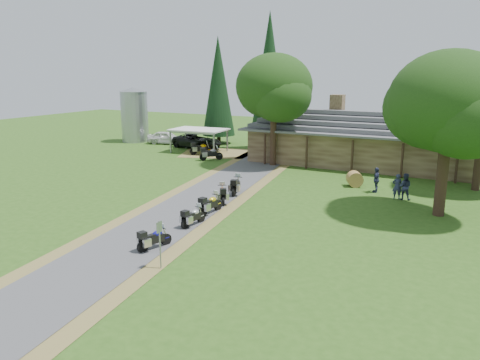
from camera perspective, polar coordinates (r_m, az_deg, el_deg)
The scene contains 23 objects.
ground at distance 25.79m, azimuth -10.93°, elevation -6.12°, with size 120.00×120.00×0.00m, color #2C5117.
driveway at distance 29.13m, azimuth -6.87°, elevation -3.71°, with size 46.00×46.00×0.00m, color #464649.
lodge at distance 44.40m, azimuth 15.00°, elevation 5.03°, with size 21.40×9.40×4.90m, color brown, non-canonical shape.
silo at distance 58.07m, azimuth -12.74°, elevation 7.77°, with size 3.19×3.19×6.47m, color gray.
carport at distance 49.64m, azimuth -5.01°, elevation 4.82°, with size 5.63×3.75×2.44m, color white, non-canonical shape.
car_white_sedan at distance 55.61m, azimuth -8.97°, elevation 5.33°, with size 5.68×2.40×1.89m, color silver.
car_dark_suv at distance 52.08m, azimuth -5.26°, elevation 5.21°, with size 6.38×2.71×2.44m, color black.
motorcycle_row_a at distance 23.07m, azimuth -10.40°, elevation -6.90°, with size 1.71×0.56×1.17m, color navy, non-canonical shape.
motorcycle_row_b at distance 26.12m, azimuth -5.72°, elevation -4.34°, with size 1.71×0.56×1.17m, color #AAADB2, non-canonical shape.
motorcycle_row_c at distance 28.21m, azimuth -3.62°, elevation -2.82°, with size 1.90×0.62×1.30m, color gold, non-canonical shape.
motorcycle_row_d at distance 30.45m, azimuth -2.13°, elevation -1.61°, with size 1.88×0.61×1.29m, color orange, non-canonical shape.
motorcycle_row_e at distance 32.58m, azimuth -0.46°, elevation -0.56°, with size 1.96×0.64×1.34m, color black, non-canonical shape.
motorcycle_carport_a at distance 48.09m, azimuth -4.77°, elevation 3.93°, with size 2.06×0.67×1.41m, color #C88C01, non-canonical shape.
motorcycle_carport_b at distance 45.03m, azimuth -3.54°, elevation 3.30°, with size 2.03×0.66×1.39m, color slate, non-canonical shape.
person_a at distance 32.94m, azimuth 18.63°, elevation -0.50°, with size 0.58×0.41×2.03m, color #2C3251.
person_b at distance 32.95m, azimuth 19.46°, elevation -0.49°, with size 0.60×0.43×2.11m, color #2C3251.
person_c at distance 34.31m, azimuth 16.30°, elevation 0.26°, with size 0.60×0.43×2.11m, color #2C3251.
hay_bale at distance 35.77m, azimuth 13.80°, elevation 0.12°, with size 1.12×1.12×1.03m, color olive.
sign_post at distance 20.64m, azimuth -9.73°, elevation -7.83°, with size 0.39×0.07×2.18m, color gray, non-canonical shape.
oak_lodge_left at distance 41.94m, azimuth 4.14°, elevation 9.48°, with size 6.75×6.75×11.43m, color black, non-canonical shape.
oak_driveway at distance 29.37m, azimuth 23.95°, elevation 6.21°, with size 6.87×6.87×10.85m, color black, non-canonical shape.
cedar_near at distance 51.22m, azimuth 3.58°, elevation 11.92°, with size 4.10×4.10×14.57m, color black.
cedar_far at distance 55.03m, azimuth -2.65°, elevation 10.83°, with size 3.80×3.80×12.29m, color black.
Camera 1 is at (15.24, -19.02, 8.44)m, focal length 35.00 mm.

